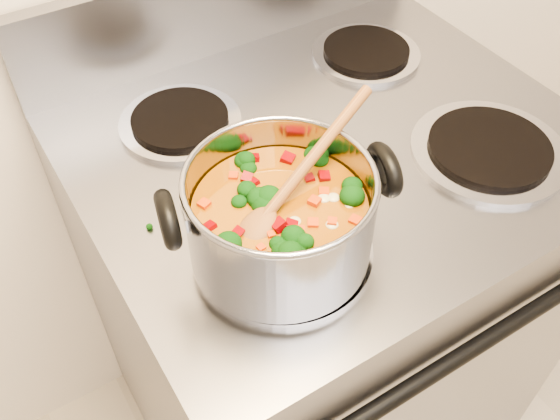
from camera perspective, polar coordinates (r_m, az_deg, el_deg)
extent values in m
cube|color=gray|center=(1.32, 3.46, -8.76)|extent=(0.78, 0.67, 0.92)
cube|color=gray|center=(1.15, -4.61, 18.35)|extent=(0.78, 0.03, 0.16)
cylinder|color=black|center=(0.91, 17.23, -11.99)|extent=(0.66, 0.02, 0.02)
cylinder|color=#A5A5AD|center=(0.81, 0.24, -3.69)|extent=(0.23, 0.23, 0.01)
cylinder|color=black|center=(0.81, 0.24, -3.33)|extent=(0.18, 0.18, 0.01)
cylinder|color=#A5A5AD|center=(1.00, 18.53, 5.16)|extent=(0.23, 0.23, 0.01)
cylinder|color=black|center=(0.99, 18.64, 5.50)|extent=(0.18, 0.18, 0.01)
cylinder|color=#A5A5AD|center=(1.01, -9.09, 7.89)|extent=(0.19, 0.19, 0.01)
cylinder|color=black|center=(1.00, -9.14, 8.25)|extent=(0.15, 0.15, 0.01)
cylinder|color=#A5A5AD|center=(1.16, 7.86, 13.95)|extent=(0.19, 0.19, 0.01)
cylinder|color=black|center=(1.16, 7.90, 14.28)|extent=(0.15, 0.15, 0.01)
cylinder|color=gray|center=(0.75, 0.00, -0.57)|extent=(0.23, 0.23, 0.12)
torus|color=gray|center=(0.71, 0.00, 2.76)|extent=(0.23, 0.23, 0.01)
cylinder|color=#92500D|center=(0.76, 0.00, -1.64)|extent=(0.21, 0.21, 0.08)
torus|color=black|center=(0.70, -10.22, -0.86)|extent=(0.04, 0.08, 0.08)
torus|color=black|center=(0.76, 9.49, 3.67)|extent=(0.04, 0.08, 0.08)
ellipsoid|color=black|center=(0.71, 4.83, -1.61)|extent=(0.04, 0.04, 0.03)
ellipsoid|color=black|center=(0.69, 4.50, -3.61)|extent=(0.04, 0.04, 0.03)
ellipsoid|color=black|center=(0.73, 1.33, -0.15)|extent=(0.04, 0.04, 0.03)
ellipsoid|color=black|center=(0.76, 3.23, 1.97)|extent=(0.04, 0.04, 0.03)
ellipsoid|color=black|center=(0.75, 4.48, 1.19)|extent=(0.04, 0.04, 0.03)
ellipsoid|color=black|center=(0.75, -2.17, 1.69)|extent=(0.04, 0.04, 0.03)
ellipsoid|color=black|center=(0.76, -6.52, 1.93)|extent=(0.04, 0.04, 0.03)
ellipsoid|color=black|center=(0.70, 2.20, -3.16)|extent=(0.04, 0.04, 0.03)
ellipsoid|color=maroon|center=(0.73, -0.20, -0.15)|extent=(0.01, 0.01, 0.01)
ellipsoid|color=maroon|center=(0.75, -0.37, 1.30)|extent=(0.01, 0.01, 0.01)
ellipsoid|color=maroon|center=(0.73, -5.68, -0.76)|extent=(0.01, 0.01, 0.01)
ellipsoid|color=maroon|center=(0.73, 4.44, -0.53)|extent=(0.01, 0.01, 0.01)
ellipsoid|color=maroon|center=(0.74, 4.40, 0.99)|extent=(0.01, 0.01, 0.01)
ellipsoid|color=maroon|center=(0.69, 1.13, -3.40)|extent=(0.01, 0.01, 0.01)
ellipsoid|color=maroon|center=(0.74, -6.45, 0.21)|extent=(0.01, 0.01, 0.01)
ellipsoid|color=maroon|center=(0.74, -0.70, 0.37)|extent=(0.01, 0.01, 0.01)
ellipsoid|color=maroon|center=(0.69, -3.31, -4.27)|extent=(0.01, 0.01, 0.01)
ellipsoid|color=maroon|center=(0.75, -1.08, 1.78)|extent=(0.01, 0.01, 0.01)
ellipsoid|color=maroon|center=(0.69, -1.99, -3.92)|extent=(0.01, 0.01, 0.01)
ellipsoid|color=red|center=(0.73, 0.41, -0.08)|extent=(0.01, 0.01, 0.01)
ellipsoid|color=red|center=(0.73, -2.37, 0.00)|extent=(0.01, 0.01, 0.01)
ellipsoid|color=red|center=(0.75, -3.87, 1.45)|extent=(0.01, 0.01, 0.01)
ellipsoid|color=red|center=(0.70, 5.55, -2.64)|extent=(0.01, 0.01, 0.01)
ellipsoid|color=red|center=(0.76, 6.31, 1.78)|extent=(0.01, 0.01, 0.01)
ellipsoid|color=red|center=(0.75, 5.32, 0.92)|extent=(0.01, 0.01, 0.01)
ellipsoid|color=red|center=(0.72, -6.69, -1.36)|extent=(0.01, 0.01, 0.01)
ellipsoid|color=red|center=(0.68, 3.35, -4.41)|extent=(0.01, 0.01, 0.01)
ellipsoid|color=red|center=(0.75, -1.22, 1.68)|extent=(0.01, 0.01, 0.01)
ellipsoid|color=red|center=(0.80, -2.45, 4.86)|extent=(0.01, 0.01, 0.01)
ellipsoid|color=red|center=(0.71, -4.13, -1.71)|extent=(0.01, 0.01, 0.01)
ellipsoid|color=#CAC18B|center=(0.78, -4.54, 3.33)|extent=(0.02, 0.02, 0.01)
ellipsoid|color=#CAC18B|center=(0.77, -2.20, 3.38)|extent=(0.02, 0.02, 0.01)
ellipsoid|color=#CAC18B|center=(0.68, -2.48, -4.79)|extent=(0.02, 0.02, 0.01)
ellipsoid|color=#CAC18B|center=(0.76, 5.71, 1.75)|extent=(0.02, 0.02, 0.01)
ellipsoid|color=#CAC18B|center=(0.77, -4.33, 3.16)|extent=(0.02, 0.02, 0.01)
ellipsoid|color=#CAC18B|center=(0.70, 0.69, -3.02)|extent=(0.02, 0.02, 0.01)
ellipsoid|color=#CAC18B|center=(0.70, 4.50, -3.08)|extent=(0.02, 0.02, 0.01)
ellipsoid|color=brown|center=(0.71, -2.27, -1.75)|extent=(0.08, 0.06, 0.04)
cylinder|color=brown|center=(0.75, 3.11, 4.95)|extent=(0.22, 0.09, 0.08)
ellipsoid|color=black|center=(0.73, -6.02, -12.80)|extent=(0.01, 0.01, 0.01)
ellipsoid|color=black|center=(0.81, 12.18, -4.95)|extent=(0.01, 0.01, 0.01)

